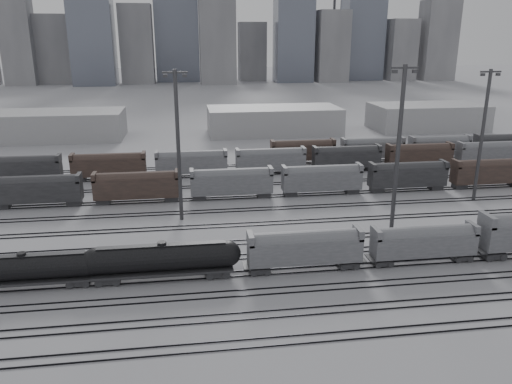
{
  "coord_description": "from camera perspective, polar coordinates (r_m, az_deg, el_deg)",
  "views": [
    {
      "loc": [
        -16.96,
        -55.43,
        28.47
      ],
      "look_at": [
        -5.86,
        22.38,
        4.0
      ],
      "focal_mm": 35.0,
      "sensor_mm": 36.0,
      "label": 1
    }
  ],
  "objects": [
    {
      "name": "bg_string_mid",
      "position": [
        112.16,
        10.29,
        3.78
      ],
      "size": [
        151.0,
        3.0,
        5.6
      ],
      "color": "#232325",
      "rests_on": "ground"
    },
    {
      "name": "hopper_car_a",
      "position": [
        63.45,
        5.6,
        -6.26
      ],
      "size": [
        14.52,
        2.89,
        5.19
      ],
      "color": "#232325",
      "rests_on": "ground"
    },
    {
      "name": "light_mast_c",
      "position": [
        76.25,
        15.97,
        5.07
      ],
      "size": [
        3.98,
        0.64,
        24.87
      ],
      "color": "#3B3B3E",
      "rests_on": "ground"
    },
    {
      "name": "tank_car_b",
      "position": [
        62.12,
        -10.61,
        -7.5
      ],
      "size": [
        19.1,
        3.18,
        4.72
      ],
      "color": "#232325",
      "rests_on": "ground"
    },
    {
      "name": "tracks",
      "position": [
        80.08,
        4.65,
        -3.53
      ],
      "size": [
        220.0,
        71.5,
        0.16
      ],
      "color": "black",
      "rests_on": "ground"
    },
    {
      "name": "bg_string_far",
      "position": [
        125.81,
        16.78,
        4.78
      ],
      "size": [
        66.0,
        3.0,
        5.6
      ],
      "color": "#4C3830",
      "rests_on": "ground"
    },
    {
      "name": "ground",
      "position": [
        64.58,
        8.07,
        -9.05
      ],
      "size": [
        900.0,
        900.0,
        0.0
      ],
      "primitive_type": "plane",
      "color": "#B2B2B7",
      "rests_on": "ground"
    },
    {
      "name": "skyline",
      "position": [
        336.64,
        -3.56,
        18.33
      ],
      "size": [
        316.0,
        22.4,
        95.0
      ],
      "color": "gray",
      "rests_on": "ground"
    },
    {
      "name": "light_mast_b",
      "position": [
        78.98,
        -8.89,
        5.55
      ],
      "size": [
        3.82,
        0.61,
        23.89
      ],
      "color": "#3B3B3E",
      "rests_on": "ground"
    },
    {
      "name": "warehouse_right",
      "position": [
        170.74,
        18.97,
        8.13
      ],
      "size": [
        35.0,
        18.0,
        8.0
      ],
      "primitive_type": "cube",
      "color": "#B0B0B3",
      "rests_on": "ground"
    },
    {
      "name": "light_mast_d",
      "position": [
        96.55,
        24.46,
        6.16
      ],
      "size": [
        3.73,
        0.6,
        23.34
      ],
      "color": "#3B3B3E",
      "rests_on": "ground"
    },
    {
      "name": "warehouse_left",
      "position": [
        158.37,
        -23.97,
        6.93
      ],
      "size": [
        50.0,
        18.0,
        8.0
      ],
      "primitive_type": "cube",
      "color": "#B0B0B3",
      "rests_on": "ground"
    },
    {
      "name": "bg_string_near",
      "position": [
        94.48,
        7.52,
        1.38
      ],
      "size": [
        151.0,
        3.0,
        5.6
      ],
      "color": "gray",
      "rests_on": "ground"
    },
    {
      "name": "tank_car_a",
      "position": [
        65.1,
        -25.03,
        -7.94
      ],
      "size": [
        17.62,
        2.94,
        4.35
      ],
      "color": "#232325",
      "rests_on": "ground"
    },
    {
      "name": "hopper_car_b",
      "position": [
        68.85,
        18.64,
        -5.32
      ],
      "size": [
        13.88,
        2.76,
        4.96
      ],
      "color": "#232325",
      "rests_on": "ground"
    },
    {
      "name": "warehouse_mid",
      "position": [
        154.77,
        2.03,
        8.19
      ],
      "size": [
        40.0,
        18.0,
        8.0
      ],
      "primitive_type": "cube",
      "color": "#B0B0B3",
      "rests_on": "ground"
    }
  ]
}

